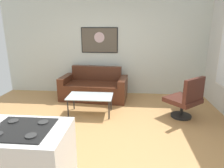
{
  "coord_description": "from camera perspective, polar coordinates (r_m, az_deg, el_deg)",
  "views": [
    {
      "loc": [
        0.45,
        -3.32,
        1.91
      ],
      "look_at": [
        0.09,
        0.9,
        0.7
      ],
      "focal_mm": 32.01,
      "sensor_mm": 36.0,
      "label": 1
    }
  ],
  "objects": [
    {
      "name": "ground",
      "position": [
        3.87,
        -2.53,
        -14.02
      ],
      "size": [
        6.4,
        6.4,
        0.04
      ],
      "primitive_type": "cube",
      "color": "tan"
    },
    {
      "name": "wall_painting",
      "position": [
        5.77,
        -3.61,
        12.39
      ],
      "size": [
        1.04,
        0.03,
        0.71
      ],
      "color": "black"
    },
    {
      "name": "kitchen_counter",
      "position": [
        2.65,
        -28.46,
        -19.66
      ],
      "size": [
        1.46,
        0.66,
        0.92
      ],
      "color": "white",
      "rests_on": "ground"
    },
    {
      "name": "coffee_table",
      "position": [
        4.49,
        -6.27,
        -3.81
      ],
      "size": [
        0.99,
        0.56,
        0.43
      ],
      "color": "silver",
      "rests_on": "ground"
    },
    {
      "name": "back_wall",
      "position": [
        5.78,
        0.42,
        10.89
      ],
      "size": [
        6.4,
        0.05,
        2.8
      ],
      "primitive_type": "cube",
      "color": "silver",
      "rests_on": "ground"
    },
    {
      "name": "armchair",
      "position": [
        4.53,
        20.4,
        -3.93
      ],
      "size": [
        0.88,
        0.87,
        0.93
      ],
      "color": "black",
      "rests_on": "ground"
    },
    {
      "name": "couch",
      "position": [
        5.51,
        -5.07,
        -1.19
      ],
      "size": [
        1.83,
        0.97,
        0.85
      ],
      "color": "#492415",
      "rests_on": "ground"
    }
  ]
}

